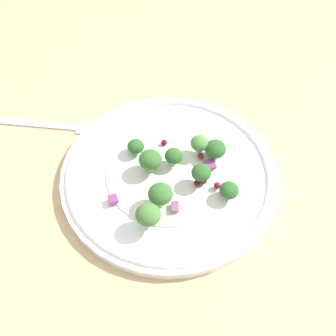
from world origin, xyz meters
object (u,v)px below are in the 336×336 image
(broccoli_floret_0, at_px, (201,173))
(fork, at_px, (47,124))
(plate, at_px, (168,177))
(broccoli_floret_1, at_px, (136,147))
(broccoli_floret_2, at_px, (174,156))

(broccoli_floret_0, relative_size, fork, 0.14)
(plate, bearing_deg, broccoli_floret_1, -16.69)
(broccoli_floret_0, distance_m, broccoli_floret_1, 0.10)
(broccoli_floret_0, height_order, broccoli_floret_2, broccoli_floret_0)
(plate, relative_size, broccoli_floret_2, 12.05)
(broccoli_floret_0, distance_m, broccoli_floret_2, 0.04)
(broccoli_floret_1, relative_size, fork, 0.12)
(plate, distance_m, fork, 0.20)
(broccoli_floret_1, distance_m, broccoli_floret_2, 0.05)
(broccoli_floret_2, bearing_deg, broccoli_floret_1, 2.23)
(broccoli_floret_0, height_order, fork, broccoli_floret_0)
(fork, bearing_deg, broccoli_floret_1, 178.85)
(broccoli_floret_2, xyz_separation_m, fork, (0.20, -0.00, -0.03))
(plate, xyz_separation_m, broccoli_floret_2, (0.00, -0.02, 0.02))
(broccoli_floret_2, relative_size, fork, 0.13)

